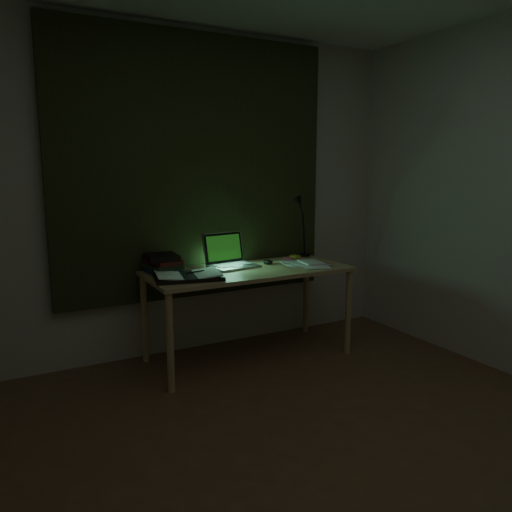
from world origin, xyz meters
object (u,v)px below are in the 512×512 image
(desk, at_px, (249,314))
(desk_lamp, at_px, (305,227))
(open_textbook, at_px, (188,276))
(loose_papers, at_px, (304,263))
(laptop, at_px, (234,251))
(book_stack, at_px, (163,263))

(desk, bearing_deg, desk_lamp, 21.25)
(open_textbook, height_order, desk_lamp, desk_lamp)
(open_textbook, height_order, loose_papers, open_textbook)
(desk, xyz_separation_m, laptop, (-0.07, 0.12, 0.48))
(desk_lamp, bearing_deg, desk, -172.01)
(laptop, relative_size, open_textbook, 0.88)
(desk, relative_size, loose_papers, 4.35)
(loose_papers, distance_m, desk_lamp, 0.43)
(laptop, distance_m, open_textbook, 0.51)
(desk, bearing_deg, laptop, 119.63)
(book_stack, bearing_deg, open_textbook, -72.69)
(desk, height_order, book_stack, book_stack)
(book_stack, xyz_separation_m, loose_papers, (1.09, -0.21, -0.06))
(laptop, distance_m, book_stack, 0.54)
(book_stack, bearing_deg, loose_papers, -11.06)
(laptop, distance_m, loose_papers, 0.59)
(loose_papers, xyz_separation_m, desk_lamp, (0.20, 0.30, 0.25))
(desk, distance_m, loose_papers, 0.61)
(desk, bearing_deg, open_textbook, -170.35)
(open_textbook, relative_size, desk_lamp, 0.89)
(book_stack, xyz_separation_m, desk_lamp, (1.29, 0.08, 0.19))
(open_textbook, distance_m, loose_papers, 1.01)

